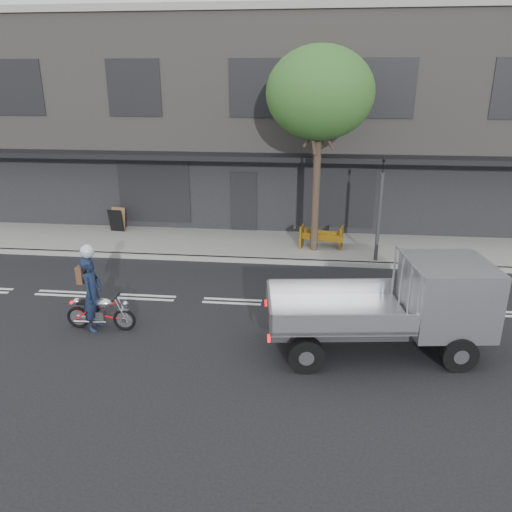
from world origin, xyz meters
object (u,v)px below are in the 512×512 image
object	(u,v)px
motorcycle	(100,312)
traffic_light_pole	(379,215)
rider	(92,294)
sandwich_board	(116,221)
construction_barrier	(322,238)
street_tree	(320,94)
flatbed_ute	(426,299)

from	to	relation	value
motorcycle	traffic_light_pole	bearing A→B (deg)	36.51
traffic_light_pole	rider	size ratio (longest dim) A/B	1.91
motorcycle	sandwich_board	world-z (taller)	sandwich_board
construction_barrier	sandwich_board	size ratio (longest dim) A/B	1.66
motorcycle	construction_barrier	world-z (taller)	construction_barrier
street_tree	flatbed_ute	world-z (taller)	street_tree
traffic_light_pole	motorcycle	size ratio (longest dim) A/B	2.03
construction_barrier	rider	bearing A→B (deg)	-132.05
street_tree	construction_barrier	world-z (taller)	street_tree
traffic_light_pole	flatbed_ute	size ratio (longest dim) A/B	0.72
motorcycle	rider	bearing A→B (deg)	-179.86
motorcycle	construction_barrier	xyz separation A→B (m)	(5.36, 6.11, 0.10)
rider	construction_barrier	world-z (taller)	rider
street_tree	motorcycle	world-z (taller)	street_tree
street_tree	rider	xyz separation A→B (m)	(-5.25, -6.08, -4.36)
motorcycle	sandwich_board	distance (m)	7.80
motorcycle	rider	xyz separation A→B (m)	(-0.15, 0.00, 0.46)
sandwich_board	flatbed_ute	bearing A→B (deg)	-30.39
flatbed_ute	sandwich_board	size ratio (longest dim) A/B	5.57
street_tree	rider	distance (m)	9.14
traffic_light_pole	rider	distance (m)	8.97
traffic_light_pole	construction_barrier	world-z (taller)	traffic_light_pole
flatbed_ute	motorcycle	bearing A→B (deg)	171.57
flatbed_ute	construction_barrier	xyz separation A→B (m)	(-2.13, 6.28, -0.68)
flatbed_ute	sandwich_board	world-z (taller)	flatbed_ute
traffic_light_pole	sandwich_board	bearing A→B (deg)	167.22
construction_barrier	sandwich_board	xyz separation A→B (m)	(-7.82, 1.29, 0.03)
rider	street_tree	bearing A→B (deg)	-40.68
street_tree	motorcycle	distance (m)	9.28
rider	flatbed_ute	distance (m)	7.65
street_tree	rider	world-z (taller)	street_tree
traffic_light_pole	motorcycle	distance (m)	8.90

